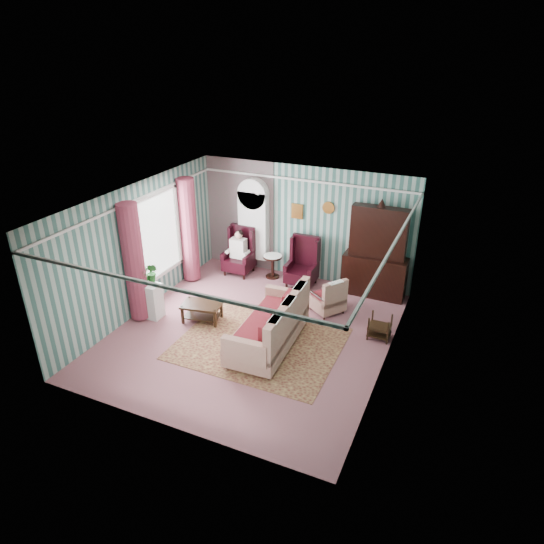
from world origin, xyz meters
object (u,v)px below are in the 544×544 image
at_px(dresser_hutch, 377,250).
at_px(seated_woman, 239,253).
at_px(floral_armchair, 328,294).
at_px(nest_table, 380,327).
at_px(bookcase, 254,230).
at_px(wingback_left, 239,251).
at_px(sofa, 268,325).
at_px(wingback_right, 302,263).
at_px(round_side_table, 273,267).
at_px(plant_stand, 149,300).
at_px(coffee_table, 202,312).

distance_m(dresser_hutch, seated_woman, 3.56).
bearing_deg(floral_armchair, nest_table, -79.08).
distance_m(bookcase, seated_woman, 0.70).
xyz_separation_m(dresser_hutch, floral_armchair, (-0.76, -1.22, -0.73)).
distance_m(dresser_hutch, wingback_left, 3.55).
bearing_deg(floral_armchair, bookcase, 96.88).
bearing_deg(sofa, dresser_hutch, -27.72).
bearing_deg(sofa, wingback_right, 4.50).
xyz_separation_m(bookcase, dresser_hutch, (3.25, -0.12, 0.06)).
xyz_separation_m(seated_woman, floral_armchair, (2.74, -0.95, -0.14)).
xyz_separation_m(dresser_hutch, round_side_table, (-2.60, -0.12, -0.88)).
bearing_deg(seated_woman, sofa, -52.69).
bearing_deg(bookcase, seated_woman, -122.66).
distance_m(wingback_right, round_side_table, 0.92).
relative_size(plant_stand, sofa, 0.35).
xyz_separation_m(dresser_hutch, sofa, (-1.42, -3.00, -0.69)).
relative_size(seated_woman, coffee_table, 1.40).
bearing_deg(wingback_left, coffee_table, -81.56).
height_order(bookcase, dresser_hutch, dresser_hutch).
bearing_deg(floral_armchair, dresser_hutch, 3.21).
distance_m(seated_woman, floral_armchair, 2.90).
xyz_separation_m(round_side_table, coffee_table, (-0.54, -2.60, -0.09)).
bearing_deg(wingback_right, wingback_left, 180.00).
bearing_deg(coffee_table, wingback_left, 98.44).
distance_m(plant_stand, floral_armchair, 3.97).
xyz_separation_m(seated_woman, round_side_table, (0.90, 0.15, -0.29)).
xyz_separation_m(nest_table, coffee_table, (-3.71, -0.90, -0.06)).
bearing_deg(plant_stand, coffee_table, 14.50).
xyz_separation_m(round_side_table, floral_armchair, (1.84, -1.10, 0.15)).
bearing_deg(wingback_left, nest_table, -20.85).
relative_size(bookcase, nest_table, 4.15).
xyz_separation_m(bookcase, wingback_right, (1.50, -0.39, -0.50)).
distance_m(bookcase, floral_armchair, 2.91).
distance_m(nest_table, coffee_table, 3.81).
relative_size(wingback_left, plant_stand, 1.56).
relative_size(bookcase, dresser_hutch, 0.95).
bearing_deg(dresser_hutch, wingback_right, -171.23).
bearing_deg(dresser_hutch, plant_stand, -144.92).
height_order(wingback_right, seated_woman, wingback_right).
bearing_deg(floral_armchair, seated_woman, 106.05).
height_order(round_side_table, floral_armchair, floral_armchair).
bearing_deg(wingback_left, wingback_right, 0.00).
relative_size(plant_stand, floral_armchair, 0.89).
distance_m(wingback_left, wingback_right, 1.75).
bearing_deg(wingback_right, round_side_table, 169.99).
distance_m(wingback_right, plant_stand, 3.76).
height_order(nest_table, floral_armchair, floral_armchair).
distance_m(seated_woman, plant_stand, 2.87).
height_order(nest_table, coffee_table, nest_table).
bearing_deg(round_side_table, plant_stand, -120.38).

